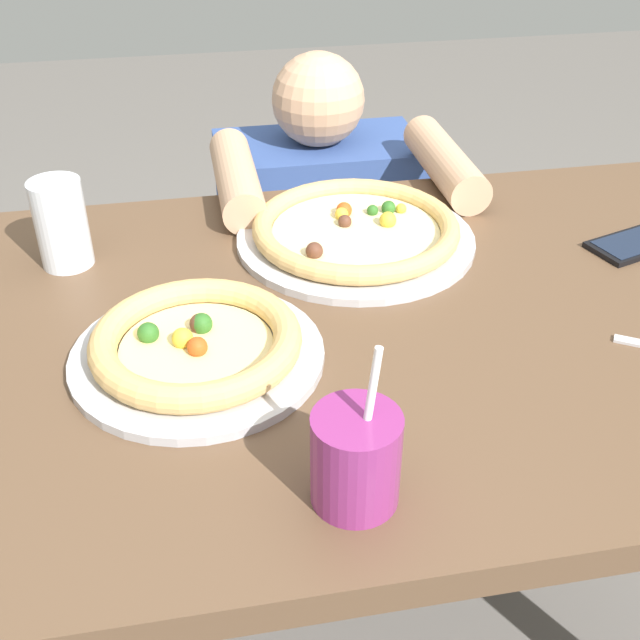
{
  "coord_description": "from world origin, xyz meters",
  "views": [
    {
      "loc": [
        -0.22,
        -0.83,
        1.33
      ],
      "look_at": [
        -0.07,
        -0.04,
        0.78
      ],
      "focal_mm": 44.5,
      "sensor_mm": 36.0,
      "label": 1
    }
  ],
  "objects_px": {
    "water_cup_clear": "(61,223)",
    "cell_phone": "(637,243)",
    "drink_cup_colored": "(356,458)",
    "pizza_far": "(356,232)",
    "diner_seated": "(319,291)",
    "pizza_near": "(196,345)"
  },
  "relations": [
    {
      "from": "pizza_near",
      "to": "cell_phone",
      "type": "xyz_separation_m",
      "value": [
        0.67,
        0.17,
        -0.02
      ]
    },
    {
      "from": "pizza_far",
      "to": "cell_phone",
      "type": "xyz_separation_m",
      "value": [
        0.42,
        -0.09,
        -0.01
      ]
    },
    {
      "from": "water_cup_clear",
      "to": "pizza_near",
      "type": "bearing_deg",
      "value": -57.61
    },
    {
      "from": "cell_phone",
      "to": "pizza_far",
      "type": "bearing_deg",
      "value": 168.17
    },
    {
      "from": "pizza_far",
      "to": "drink_cup_colored",
      "type": "bearing_deg",
      "value": -102.8
    },
    {
      "from": "pizza_far",
      "to": "drink_cup_colored",
      "type": "height_order",
      "value": "drink_cup_colored"
    },
    {
      "from": "water_cup_clear",
      "to": "diner_seated",
      "type": "relative_size",
      "value": 0.14
    },
    {
      "from": "pizza_near",
      "to": "pizza_far",
      "type": "distance_m",
      "value": 0.36
    },
    {
      "from": "water_cup_clear",
      "to": "cell_phone",
      "type": "distance_m",
      "value": 0.85
    },
    {
      "from": "pizza_far",
      "to": "drink_cup_colored",
      "type": "relative_size",
      "value": 2.03
    },
    {
      "from": "water_cup_clear",
      "to": "cell_phone",
      "type": "relative_size",
      "value": 0.78
    },
    {
      "from": "diner_seated",
      "to": "pizza_far",
      "type": "bearing_deg",
      "value": -92.78
    },
    {
      "from": "diner_seated",
      "to": "drink_cup_colored",
      "type": "bearing_deg",
      "value": -98.35
    },
    {
      "from": "pizza_near",
      "to": "pizza_far",
      "type": "xyz_separation_m",
      "value": [
        0.25,
        0.25,
        -0.0
      ]
    },
    {
      "from": "pizza_near",
      "to": "drink_cup_colored",
      "type": "distance_m",
      "value": 0.29
    },
    {
      "from": "drink_cup_colored",
      "to": "water_cup_clear",
      "type": "bearing_deg",
      "value": 120.66
    },
    {
      "from": "drink_cup_colored",
      "to": "diner_seated",
      "type": "relative_size",
      "value": 0.19
    },
    {
      "from": "cell_phone",
      "to": "diner_seated",
      "type": "bearing_deg",
      "value": 128.31
    },
    {
      "from": "pizza_near",
      "to": "diner_seated",
      "type": "xyz_separation_m",
      "value": [
        0.27,
        0.67,
        -0.36
      ]
    },
    {
      "from": "drink_cup_colored",
      "to": "diner_seated",
      "type": "height_order",
      "value": "drink_cup_colored"
    },
    {
      "from": "drink_cup_colored",
      "to": "water_cup_clear",
      "type": "height_order",
      "value": "drink_cup_colored"
    },
    {
      "from": "water_cup_clear",
      "to": "pizza_far",
      "type": "bearing_deg",
      "value": -2.15
    }
  ]
}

